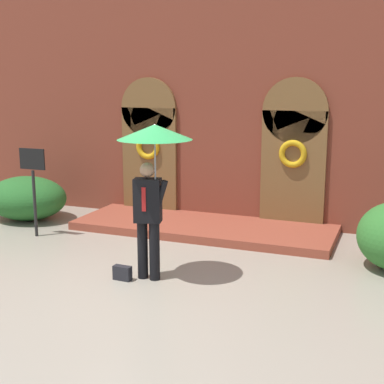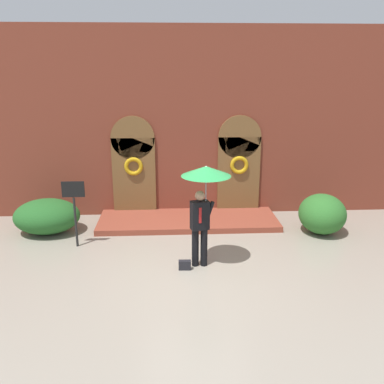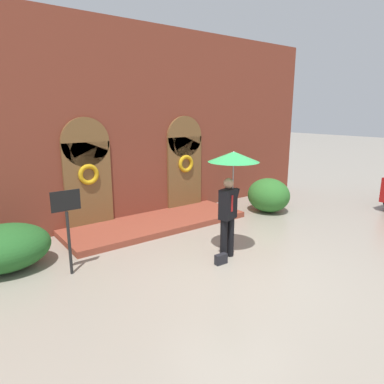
{
  "view_description": "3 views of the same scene",
  "coord_description": "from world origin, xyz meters",
  "px_view_note": "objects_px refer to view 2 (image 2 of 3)",
  "views": [
    {
      "loc": [
        3.59,
        -6.71,
        2.97
      ],
      "look_at": [
        0.28,
        1.71,
        1.09
      ],
      "focal_mm": 50.0,
      "sensor_mm": 36.0,
      "label": 1
    },
    {
      "loc": [
        -0.53,
        -8.75,
        4.45
      ],
      "look_at": [
        0.05,
        1.78,
        1.33
      ],
      "focal_mm": 40.0,
      "sensor_mm": 36.0,
      "label": 2
    },
    {
      "loc": [
        -4.78,
        -4.98,
        3.19
      ],
      "look_at": [
        0.22,
        1.67,
        1.22
      ],
      "focal_mm": 32.0,
      "sensor_mm": 36.0,
      "label": 3
    }
  ],
  "objects_px": {
    "sign_post": "(74,203)",
    "shrub_left": "(47,216)",
    "shrub_right": "(322,214)",
    "handbag": "(185,265)",
    "person_with_umbrella": "(204,186)"
  },
  "relations": [
    {
      "from": "sign_post",
      "to": "shrub_left",
      "type": "height_order",
      "value": "sign_post"
    },
    {
      "from": "sign_post",
      "to": "shrub_right",
      "type": "relative_size",
      "value": 1.23
    },
    {
      "from": "shrub_right",
      "to": "sign_post",
      "type": "bearing_deg",
      "value": -174.96
    },
    {
      "from": "shrub_left",
      "to": "shrub_right",
      "type": "relative_size",
      "value": 1.29
    },
    {
      "from": "handbag",
      "to": "shrub_right",
      "type": "xyz_separation_m",
      "value": [
        3.86,
        2.05,
        0.44
      ]
    },
    {
      "from": "person_with_umbrella",
      "to": "shrub_left",
      "type": "distance_m",
      "value": 4.96
    },
    {
      "from": "person_with_umbrella",
      "to": "shrub_left",
      "type": "relative_size",
      "value": 1.31
    },
    {
      "from": "person_with_umbrella",
      "to": "sign_post",
      "type": "bearing_deg",
      "value": 158.08
    },
    {
      "from": "handbag",
      "to": "shrub_right",
      "type": "relative_size",
      "value": 0.2
    },
    {
      "from": "handbag",
      "to": "sign_post",
      "type": "relative_size",
      "value": 0.16
    },
    {
      "from": "person_with_umbrella",
      "to": "sign_post",
      "type": "height_order",
      "value": "person_with_umbrella"
    },
    {
      "from": "sign_post",
      "to": "person_with_umbrella",
      "type": "bearing_deg",
      "value": -21.92
    },
    {
      "from": "sign_post",
      "to": "shrub_right",
      "type": "xyz_separation_m",
      "value": [
        6.57,
        0.58,
        -0.62
      ]
    },
    {
      "from": "handbag",
      "to": "person_with_umbrella",
      "type": "bearing_deg",
      "value": 25.76
    },
    {
      "from": "shrub_left",
      "to": "sign_post",
      "type": "bearing_deg",
      "value": -45.21
    }
  ]
}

